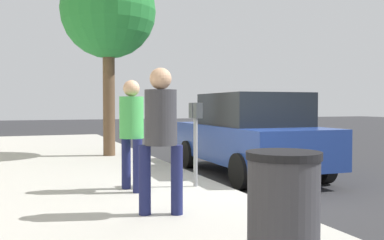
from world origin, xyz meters
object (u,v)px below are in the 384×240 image
(parking_meter, at_px, (196,126))
(trash_bin, at_px, (283,216))
(parked_sedan_near, at_px, (249,134))
(pedestrian_bystander, at_px, (161,127))
(street_tree, at_px, (108,12))
(pedestrian_at_meter, at_px, (132,126))

(parking_meter, distance_m, trash_bin, 3.98)
(parked_sedan_near, bearing_deg, parking_meter, 128.83)
(pedestrian_bystander, bearing_deg, parking_meter, -15.63)
(parking_meter, height_order, pedestrian_bystander, pedestrian_bystander)
(trash_bin, bearing_deg, parking_meter, -11.86)
(parking_meter, relative_size, pedestrian_bystander, 0.77)
(parked_sedan_near, bearing_deg, pedestrian_bystander, 136.14)
(parking_meter, distance_m, street_tree, 5.78)
(parking_meter, xyz_separation_m, trash_bin, (-3.87, 0.81, -0.51))
(parked_sedan_near, bearing_deg, trash_bin, 153.55)
(pedestrian_at_meter, bearing_deg, trash_bin, -100.69)
(pedestrian_bystander, relative_size, trash_bin, 1.82)
(street_tree, bearing_deg, trash_bin, 178.20)
(parking_meter, height_order, parked_sedan_near, parked_sedan_near)
(pedestrian_bystander, bearing_deg, parked_sedan_near, -24.66)
(parked_sedan_near, distance_m, street_tree, 5.27)
(pedestrian_at_meter, distance_m, street_tree, 5.74)
(pedestrian_at_meter, distance_m, parked_sedan_near, 3.29)
(parking_meter, relative_size, street_tree, 0.27)
(parking_meter, relative_size, trash_bin, 1.40)
(parked_sedan_near, relative_size, trash_bin, 4.41)
(parked_sedan_near, xyz_separation_m, street_tree, (3.51, 2.39, 3.12))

